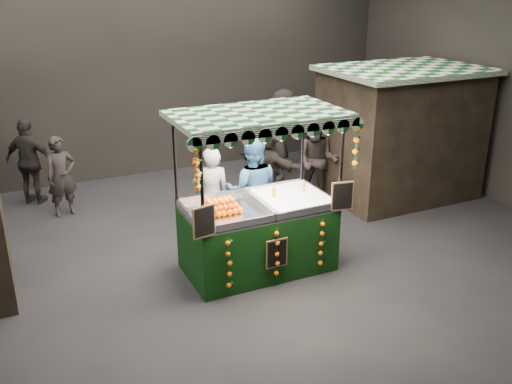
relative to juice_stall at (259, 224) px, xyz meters
name	(u,v)px	position (x,y,z in m)	size (l,w,h in m)	color
ground	(227,268)	(-0.46, 0.22, -0.76)	(12.00, 12.00, 0.00)	black
market_hall	(222,44)	(-0.46, 0.22, 2.62)	(12.10, 10.10, 5.05)	black
neighbour_stall_right	(400,132)	(3.94, 1.72, 0.55)	(3.00, 2.20, 2.60)	black
juice_stall	(259,224)	(0.00, 0.00, 0.00)	(2.54, 1.49, 2.46)	black
vendor_grey	(212,196)	(-0.31, 1.18, 0.08)	(0.70, 0.56, 1.68)	gray
vendor_blue	(252,191)	(0.29, 0.89, 0.17)	(1.11, 1.01, 1.87)	navy
shopper_0	(62,176)	(-2.40, 3.49, 0.00)	(0.61, 0.46, 1.53)	#2B2423
shopper_1	(317,161)	(2.22, 2.02, 0.10)	(1.06, 1.05, 1.73)	black
shopper_2	(30,161)	(-2.87, 4.38, 0.10)	(1.07, 0.93, 1.72)	#282320
shopper_3	(283,129)	(2.66, 4.27, 0.16)	(1.24, 1.37, 1.85)	black
shopper_5	(266,165)	(1.23, 2.27, 0.07)	(1.07, 1.61, 1.66)	black
shopper_6	(278,138)	(2.20, 3.63, 0.15)	(0.48, 0.69, 1.82)	#2C2724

